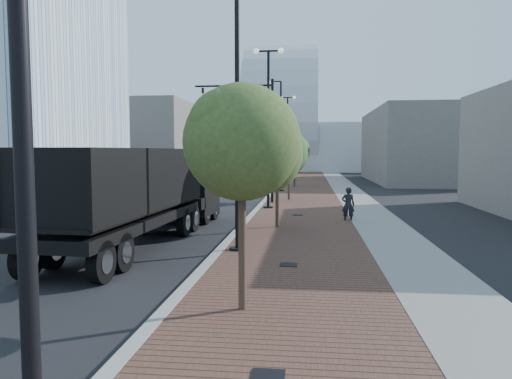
# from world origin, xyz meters

# --- Properties ---
(sidewalk) EXTENTS (7.00, 140.00, 0.12)m
(sidewalk) POSITION_xyz_m (3.50, 40.00, 0.06)
(sidewalk) COLOR #4C2D23
(sidewalk) RESTS_ON ground
(concrete_strip) EXTENTS (2.40, 140.00, 0.13)m
(concrete_strip) POSITION_xyz_m (6.20, 40.00, 0.07)
(concrete_strip) COLOR slate
(concrete_strip) RESTS_ON ground
(curb) EXTENTS (0.30, 140.00, 0.14)m
(curb) POSITION_xyz_m (0.00, 40.00, 0.07)
(curb) COLOR gray
(curb) RESTS_ON ground
(west_sidewalk) EXTENTS (4.00, 140.00, 0.12)m
(west_sidewalk) POSITION_xyz_m (-13.00, 40.00, 0.06)
(west_sidewalk) COLOR slate
(west_sidewalk) RESTS_ON ground
(dump_truck) EXTENTS (3.24, 13.56, 3.53)m
(dump_truck) POSITION_xyz_m (-3.08, 13.48, 1.49)
(dump_truck) COLOR black
(dump_truck) RESTS_ON ground
(white_sedan) EXTENTS (3.22, 4.87, 1.52)m
(white_sedan) POSITION_xyz_m (-4.10, 22.07, 0.76)
(white_sedan) COLOR silver
(white_sedan) RESTS_ON ground
(dark_car_mid) EXTENTS (3.55, 5.70, 1.47)m
(dark_car_mid) POSITION_xyz_m (-7.30, 26.23, 0.74)
(dark_car_mid) COLOR black
(dark_car_mid) RESTS_ON ground
(dark_car_far) EXTENTS (2.81, 4.73, 1.28)m
(dark_car_far) POSITION_xyz_m (-3.40, 52.75, 0.64)
(dark_car_far) COLOR black
(dark_car_far) RESTS_ON ground
(pedestrian) EXTENTS (0.67, 0.48, 1.71)m
(pedestrian) POSITION_xyz_m (4.85, 17.47, 0.85)
(pedestrian) COLOR black
(pedestrian) RESTS_ON ground
(streetlight_1) EXTENTS (1.44, 0.56, 9.21)m
(streetlight_1) POSITION_xyz_m (0.49, 10.00, 4.34)
(streetlight_1) COLOR black
(streetlight_1) RESTS_ON ground
(streetlight_2) EXTENTS (1.72, 0.56, 9.28)m
(streetlight_2) POSITION_xyz_m (0.60, 22.00, 4.82)
(streetlight_2) COLOR black
(streetlight_2) RESTS_ON ground
(streetlight_3) EXTENTS (1.44, 0.56, 9.21)m
(streetlight_3) POSITION_xyz_m (0.49, 34.00, 4.34)
(streetlight_3) COLOR black
(streetlight_3) RESTS_ON ground
(streetlight_4) EXTENTS (1.72, 0.56, 9.28)m
(streetlight_4) POSITION_xyz_m (0.60, 46.00, 4.82)
(streetlight_4) COLOR black
(streetlight_4) RESTS_ON ground
(traffic_mast) EXTENTS (5.09, 0.20, 8.00)m
(traffic_mast) POSITION_xyz_m (-0.30, 25.00, 4.98)
(traffic_mast) COLOR black
(traffic_mast) RESTS_ON ground
(tree_0) EXTENTS (2.46, 2.42, 4.83)m
(tree_0) POSITION_xyz_m (1.65, 4.02, 3.61)
(tree_0) COLOR #382619
(tree_0) RESTS_ON ground
(tree_1) EXTENTS (2.49, 2.46, 4.67)m
(tree_1) POSITION_xyz_m (1.65, 15.02, 3.43)
(tree_1) COLOR #382619
(tree_1) RESTS_ON ground
(tree_2) EXTENTS (2.56, 2.54, 4.68)m
(tree_2) POSITION_xyz_m (1.65, 27.02, 3.39)
(tree_2) COLOR #382619
(tree_2) RESTS_ON ground
(tree_3) EXTENTS (2.79, 2.79, 4.91)m
(tree_3) POSITION_xyz_m (1.65, 39.02, 3.51)
(tree_3) COLOR #382619
(tree_3) RESTS_ON ground
(convention_center) EXTENTS (50.00, 30.00, 50.00)m
(convention_center) POSITION_xyz_m (-2.00, 85.00, 6.00)
(convention_center) COLOR #B3BABE
(convention_center) RESTS_ON ground
(commercial_block_nw) EXTENTS (14.00, 20.00, 10.00)m
(commercial_block_nw) POSITION_xyz_m (-20.00, 60.00, 5.00)
(commercial_block_nw) COLOR #66605C
(commercial_block_nw) RESTS_ON ground
(commercial_block_ne) EXTENTS (12.00, 22.00, 8.00)m
(commercial_block_ne) POSITION_xyz_m (16.00, 50.00, 4.00)
(commercial_block_ne) COLOR #615B57
(commercial_block_ne) RESTS_ON ground
(utility_cover_0) EXTENTS (0.50, 0.50, 0.02)m
(utility_cover_0) POSITION_xyz_m (2.40, 1.00, 0.13)
(utility_cover_0) COLOR black
(utility_cover_0) RESTS_ON sidewalk
(utility_cover_1) EXTENTS (0.50, 0.50, 0.02)m
(utility_cover_1) POSITION_xyz_m (2.40, 8.00, 0.13)
(utility_cover_1) COLOR black
(utility_cover_1) RESTS_ON sidewalk
(utility_cover_2) EXTENTS (0.50, 0.50, 0.02)m
(utility_cover_2) POSITION_xyz_m (2.40, 19.00, 0.13)
(utility_cover_2) COLOR black
(utility_cover_2) RESTS_ON sidewalk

